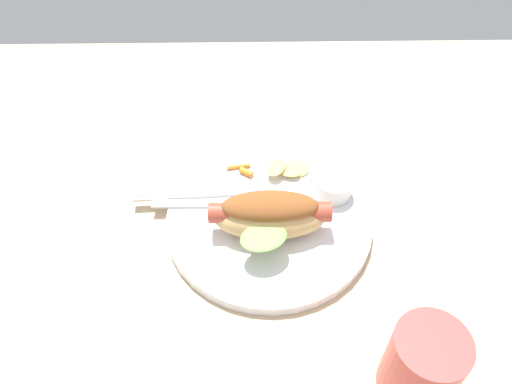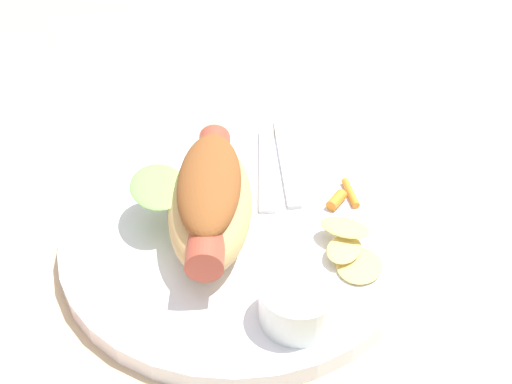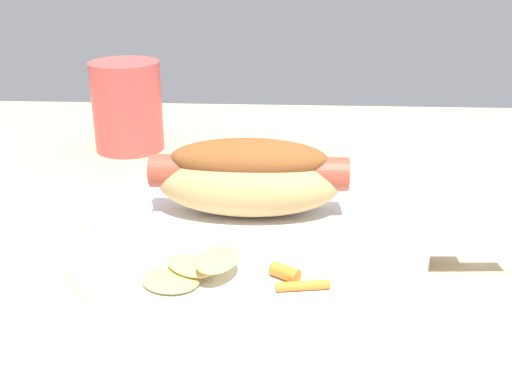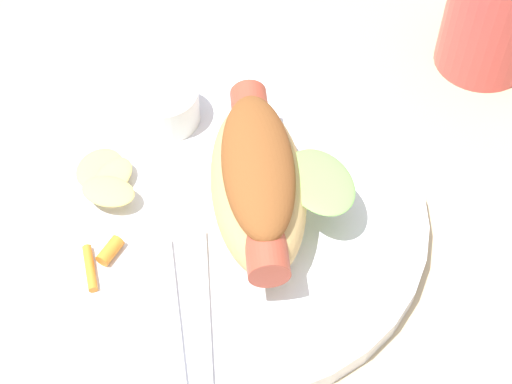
{
  "view_description": "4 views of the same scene",
  "coord_description": "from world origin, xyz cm",
  "px_view_note": "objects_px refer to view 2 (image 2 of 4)",
  "views": [
    {
      "loc": [
        -0.6,
        46.09,
        55.96
      ],
      "look_at": [
        -1.33,
        0.16,
        5.04
      ],
      "focal_mm": 35.84,
      "sensor_mm": 36.0,
      "label": 1
    },
    {
      "loc": [
        -41.09,
        0.54,
        35.8
      ],
      "look_at": [
        -3.1,
        0.31,
        5.46
      ],
      "focal_mm": 44.5,
      "sensor_mm": 36.0,
      "label": 2
    },
    {
      "loc": [
        -0.25,
        -41.8,
        22.62
      ],
      "look_at": [
        -2.66,
        2.21,
        4.16
      ],
      "focal_mm": 42.99,
      "sensor_mm": 36.0,
      "label": 3
    },
    {
      "loc": [
        29.36,
        0.78,
        45.98
      ],
      "look_at": [
        -2.45,
        3.67,
        4.23
      ],
      "focal_mm": 54.27,
      "sensor_mm": 36.0,
      "label": 4
    }
  ],
  "objects_px": {
    "plate": "(238,237)",
    "chips_pile": "(351,249)",
    "knife": "(267,161)",
    "fork": "(285,152)",
    "hot_dog": "(209,198)",
    "carrot_garnish": "(343,199)",
    "sauce_ramekin": "(298,303)"
  },
  "relations": [
    {
      "from": "plate",
      "to": "chips_pile",
      "type": "relative_size",
      "value": 3.8
    },
    {
      "from": "plate",
      "to": "knife",
      "type": "relative_size",
      "value": 1.96
    },
    {
      "from": "fork",
      "to": "chips_pile",
      "type": "relative_size",
      "value": 2.27
    },
    {
      "from": "plate",
      "to": "hot_dog",
      "type": "height_order",
      "value": "hot_dog"
    },
    {
      "from": "hot_dog",
      "to": "fork",
      "type": "distance_m",
      "value": 0.13
    },
    {
      "from": "plate",
      "to": "carrot_garnish",
      "type": "bearing_deg",
      "value": -69.17
    },
    {
      "from": "plate",
      "to": "knife",
      "type": "height_order",
      "value": "knife"
    },
    {
      "from": "plate",
      "to": "hot_dog",
      "type": "xyz_separation_m",
      "value": [
        0.0,
        0.02,
        0.04
      ]
    },
    {
      "from": "hot_dog",
      "to": "fork",
      "type": "xyz_separation_m",
      "value": [
        0.1,
        -0.06,
        -0.03
      ]
    },
    {
      "from": "chips_pile",
      "to": "carrot_garnish",
      "type": "height_order",
      "value": "chips_pile"
    },
    {
      "from": "sauce_ramekin",
      "to": "knife",
      "type": "relative_size",
      "value": 0.37
    },
    {
      "from": "fork",
      "to": "carrot_garnish",
      "type": "bearing_deg",
      "value": -150.86
    },
    {
      "from": "sauce_ramekin",
      "to": "chips_pile",
      "type": "distance_m",
      "value": 0.08
    },
    {
      "from": "sauce_ramekin",
      "to": "carrot_garnish",
      "type": "distance_m",
      "value": 0.13
    },
    {
      "from": "fork",
      "to": "carrot_garnish",
      "type": "height_order",
      "value": "carrot_garnish"
    },
    {
      "from": "sauce_ramekin",
      "to": "carrot_garnish",
      "type": "bearing_deg",
      "value": -19.99
    },
    {
      "from": "sauce_ramekin",
      "to": "chips_pile",
      "type": "xyz_separation_m",
      "value": [
        0.06,
        -0.04,
        -0.01
      ]
    },
    {
      "from": "knife",
      "to": "carrot_garnish",
      "type": "distance_m",
      "value": 0.09
    },
    {
      "from": "plate",
      "to": "sauce_ramekin",
      "type": "bearing_deg",
      "value": -155.13
    },
    {
      "from": "sauce_ramekin",
      "to": "fork",
      "type": "relative_size",
      "value": 0.32
    },
    {
      "from": "plate",
      "to": "hot_dog",
      "type": "distance_m",
      "value": 0.05
    },
    {
      "from": "chips_pile",
      "to": "carrot_garnish",
      "type": "xyz_separation_m",
      "value": [
        0.06,
        -0.0,
        -0.0
      ]
    },
    {
      "from": "plate",
      "to": "fork",
      "type": "height_order",
      "value": "fork"
    },
    {
      "from": "hot_dog",
      "to": "fork",
      "type": "height_order",
      "value": "hot_dog"
    },
    {
      "from": "fork",
      "to": "knife",
      "type": "bearing_deg",
      "value": 124.99
    },
    {
      "from": "plate",
      "to": "fork",
      "type": "bearing_deg",
      "value": -21.86
    },
    {
      "from": "fork",
      "to": "chips_pile",
      "type": "distance_m",
      "value": 0.14
    },
    {
      "from": "sauce_ramekin",
      "to": "knife",
      "type": "height_order",
      "value": "sauce_ramekin"
    },
    {
      "from": "plate",
      "to": "knife",
      "type": "distance_m",
      "value": 0.1
    },
    {
      "from": "hot_dog",
      "to": "sauce_ramekin",
      "type": "relative_size",
      "value": 2.98
    },
    {
      "from": "plate",
      "to": "carrot_garnish",
      "type": "relative_size",
      "value": 6.43
    },
    {
      "from": "hot_dog",
      "to": "chips_pile",
      "type": "height_order",
      "value": "hot_dog"
    }
  ]
}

